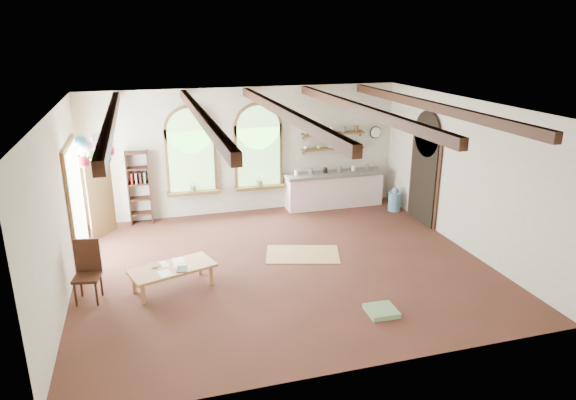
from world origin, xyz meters
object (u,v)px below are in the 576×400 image
object	(u,v)px
side_chair	(88,284)
kitchen_counter	(334,189)
balloon_cluster	(96,149)
coffee_table	(172,270)

from	to	relation	value
side_chair	kitchen_counter	bearing A→B (deg)	31.12
balloon_cluster	kitchen_counter	bearing A→B (deg)	19.16
kitchen_counter	side_chair	bearing A→B (deg)	-148.88
side_chair	balloon_cluster	bearing A→B (deg)	81.32
kitchen_counter	side_chair	world-z (taller)	side_chair
side_chair	balloon_cluster	size ratio (longest dim) A/B	0.95
kitchen_counter	side_chair	size ratio (longest dim) A/B	2.46
coffee_table	side_chair	world-z (taller)	side_chair
kitchen_counter	balloon_cluster	distance (m)	6.32
kitchen_counter	coffee_table	size ratio (longest dim) A/B	1.63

